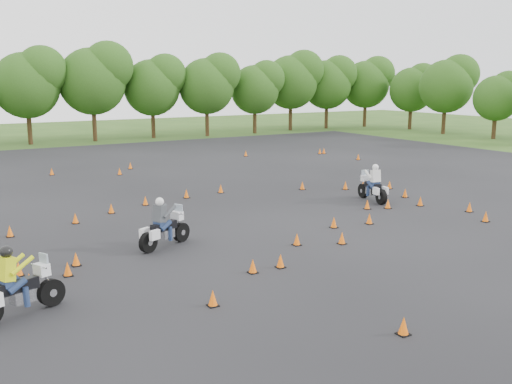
# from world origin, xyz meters

# --- Properties ---
(ground) EXTENTS (140.00, 140.00, 0.00)m
(ground) POSITION_xyz_m (0.00, 0.00, 0.00)
(ground) COLOR #2D5119
(ground) RESTS_ON ground
(asphalt_pad) EXTENTS (62.00, 62.00, 0.00)m
(asphalt_pad) POSITION_xyz_m (0.00, 6.00, 0.01)
(asphalt_pad) COLOR black
(asphalt_pad) RESTS_ON ground
(treeline) EXTENTS (86.54, 32.26, 10.44)m
(treeline) POSITION_xyz_m (2.46, 35.13, 4.56)
(treeline) COLOR #274C15
(treeline) RESTS_ON ground
(traffic_cones) EXTENTS (36.01, 32.32, 0.45)m
(traffic_cones) POSITION_xyz_m (0.14, 5.08, 0.23)
(traffic_cones) COLOR #FF660A
(traffic_cones) RESTS_ON asphalt_pad
(rider_grey) EXTENTS (2.62, 1.72, 1.94)m
(rider_grey) POSITION_xyz_m (-5.34, 1.79, 0.98)
(rider_grey) COLOR #3B3E42
(rider_grey) RESTS_ON ground
(rider_yellow) EXTENTS (2.67, 1.58, 1.97)m
(rider_yellow) POSITION_xyz_m (-11.10, -2.24, 0.99)
(rider_yellow) COLOR #CAD613
(rider_yellow) RESTS_ON ground
(rider_white) EXTENTS (1.26, 2.65, 1.97)m
(rider_white) POSITION_xyz_m (7.05, 3.98, 0.99)
(rider_white) COLOR silver
(rider_white) RESTS_ON ground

